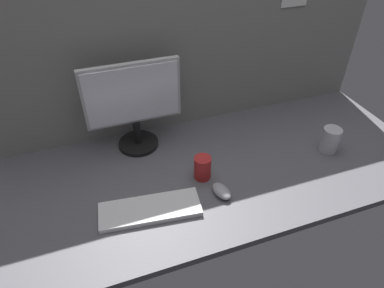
# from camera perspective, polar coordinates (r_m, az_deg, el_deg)

# --- Properties ---
(ground_plane) EXTENTS (1.80, 0.80, 0.03)m
(ground_plane) POSITION_cam_1_polar(r_m,az_deg,el_deg) (1.47, 4.61, -3.77)
(ground_plane) COLOR #515156
(cubicle_wall_back) EXTENTS (1.80, 0.06, 0.73)m
(cubicle_wall_back) POSITION_cam_1_polar(r_m,az_deg,el_deg) (1.57, -0.24, 15.54)
(cubicle_wall_back) COLOR gray
(cubicle_wall_back) RESTS_ON ground_plane
(monitor) EXTENTS (0.41, 0.18, 0.40)m
(monitor) POSITION_cam_1_polar(r_m,az_deg,el_deg) (1.46, -9.79, 6.78)
(monitor) COLOR black
(monitor) RESTS_ON ground_plane
(keyboard) EXTENTS (0.38, 0.17, 0.02)m
(keyboard) POSITION_cam_1_polar(r_m,az_deg,el_deg) (1.28, -7.04, -10.82)
(keyboard) COLOR silver
(keyboard) RESTS_ON ground_plane
(mouse) EXTENTS (0.07, 0.11, 0.03)m
(mouse) POSITION_cam_1_polar(r_m,az_deg,el_deg) (1.33, 4.99, -7.88)
(mouse) COLOR #99999E
(mouse) RESTS_ON ground_plane
(mug_steel) EXTENTS (0.08, 0.08, 0.12)m
(mug_steel) POSITION_cam_1_polar(r_m,az_deg,el_deg) (1.61, 22.15, 0.65)
(mug_steel) COLOR #B2B2B7
(mug_steel) RESTS_ON ground_plane
(mug_red_plastic) EXTENTS (0.07, 0.07, 0.10)m
(mug_red_plastic) POSITION_cam_1_polar(r_m,az_deg,el_deg) (1.37, 1.78, -3.98)
(mug_red_plastic) COLOR red
(mug_red_plastic) RESTS_ON ground_plane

